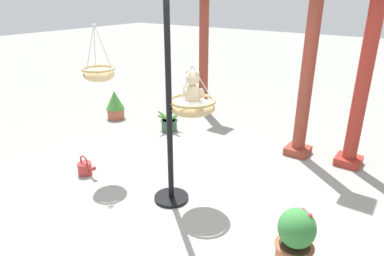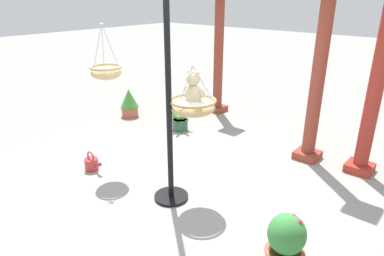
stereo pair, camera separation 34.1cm
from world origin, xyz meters
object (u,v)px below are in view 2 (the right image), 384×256
(greenhouse_pillar_left, at_px, (218,57))
(greenhouse_pillar_far_back, at_px, (375,90))
(potted_plant_small_succulent, at_px, (129,103))
(watering_can, at_px, (92,164))
(teddy_bear, at_px, (194,90))
(potted_plant_flowering_red, at_px, (285,246))
(hanging_basket_with_teddy, at_px, (193,106))
(hanging_basket_left_high, at_px, (106,72))
(greenhouse_pillar_right, at_px, (319,69))
(potted_plant_fern_front, at_px, (180,122))
(display_pole_central, at_px, (170,143))

(greenhouse_pillar_left, distance_m, greenhouse_pillar_far_back, 3.40)
(potted_plant_small_succulent, xyz_separation_m, watering_can, (1.44, -1.93, -0.20))
(teddy_bear, xyz_separation_m, greenhouse_pillar_far_back, (1.48, 2.08, -0.17))
(potted_plant_flowering_red, relative_size, watering_can, 1.88)
(hanging_basket_with_teddy, xyz_separation_m, teddy_bear, (0.00, 0.02, 0.19))
(hanging_basket_with_teddy, relative_size, greenhouse_pillar_left, 0.24)
(potted_plant_flowering_red, height_order, potted_plant_small_succulent, potted_plant_flowering_red)
(hanging_basket_with_teddy, distance_m, hanging_basket_left_high, 1.47)
(teddy_bear, relative_size, greenhouse_pillar_right, 0.14)
(greenhouse_pillar_left, xyz_separation_m, greenhouse_pillar_far_back, (3.29, -0.86, 0.03))
(teddy_bear, height_order, hanging_basket_left_high, hanging_basket_left_high)
(potted_plant_fern_front, bearing_deg, watering_can, -87.66)
(display_pole_central, relative_size, potted_plant_small_succulent, 4.17)
(hanging_basket_left_high, xyz_separation_m, greenhouse_pillar_right, (2.15, 2.17, -0.01))
(watering_can, bearing_deg, greenhouse_pillar_far_back, 40.01)
(hanging_basket_left_high, relative_size, potted_plant_fern_front, 1.48)
(greenhouse_pillar_far_back, bearing_deg, greenhouse_pillar_right, -172.98)
(teddy_bear, distance_m, watering_can, 2.11)
(display_pole_central, height_order, greenhouse_pillar_far_back, greenhouse_pillar_far_back)
(display_pole_central, relative_size, hanging_basket_left_high, 3.30)
(potted_plant_flowering_red, bearing_deg, hanging_basket_left_high, 173.72)
(teddy_bear, height_order, greenhouse_pillar_far_back, greenhouse_pillar_far_back)
(potted_plant_fern_front, bearing_deg, potted_plant_small_succulent, -174.97)
(greenhouse_pillar_left, xyz_separation_m, greenhouse_pillar_right, (2.52, -0.96, 0.23))
(hanging_basket_left_high, xyz_separation_m, potted_plant_flowering_red, (2.98, -0.33, -1.13))
(display_pole_central, relative_size, potted_plant_fern_front, 4.87)
(hanging_basket_left_high, relative_size, potted_plant_small_succulent, 1.26)
(greenhouse_pillar_right, relative_size, watering_can, 8.59)
(display_pole_central, distance_m, hanging_basket_with_teddy, 0.53)
(watering_can, bearing_deg, potted_plant_flowering_red, -0.42)
(teddy_bear, relative_size, greenhouse_pillar_far_back, 0.17)
(hanging_basket_with_teddy, distance_m, potted_plant_fern_front, 2.53)
(teddy_bear, height_order, potted_plant_small_succulent, teddy_bear)
(display_pole_central, distance_m, potted_plant_small_succulent, 3.37)
(greenhouse_pillar_far_back, relative_size, potted_plant_fern_front, 5.06)
(greenhouse_pillar_far_back, distance_m, potted_plant_flowering_red, 2.75)
(greenhouse_pillar_right, bearing_deg, display_pole_central, -111.05)
(greenhouse_pillar_right, bearing_deg, teddy_bear, -109.89)
(hanging_basket_left_high, xyz_separation_m, potted_plant_small_succulent, (-1.58, 1.63, -1.16))
(potted_plant_flowering_red, bearing_deg, greenhouse_pillar_far_back, 91.31)
(greenhouse_pillar_left, bearing_deg, potted_plant_flowering_red, -45.93)
(potted_plant_small_succulent, bearing_deg, hanging_basket_with_teddy, -25.74)
(greenhouse_pillar_right, relative_size, greenhouse_pillar_far_back, 1.16)
(hanging_basket_with_teddy, bearing_deg, teddy_bear, 90.00)
(greenhouse_pillar_left, bearing_deg, potted_plant_small_succulent, -128.96)
(hanging_basket_left_high, relative_size, watering_can, 2.16)
(display_pole_central, relative_size, greenhouse_pillar_left, 0.98)
(greenhouse_pillar_left, distance_m, potted_plant_flowering_red, 4.89)
(watering_can, bearing_deg, greenhouse_pillar_left, 93.71)
(potted_plant_small_succulent, bearing_deg, greenhouse_pillar_right, 8.34)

